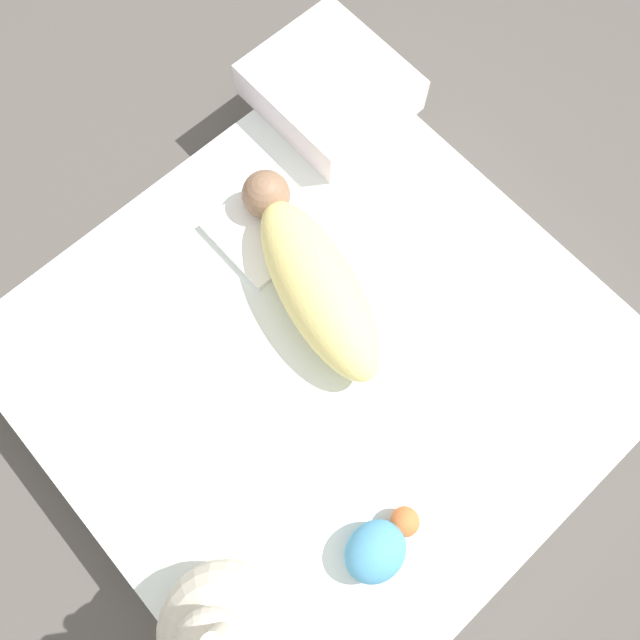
{
  "coord_description": "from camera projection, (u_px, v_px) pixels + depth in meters",
  "views": [
    {
      "loc": [
        -0.22,
        -0.23,
        1.4
      ],
      "look_at": [
        0.04,
        0.05,
        0.21
      ],
      "focal_mm": 35.0,
      "sensor_mm": 36.0,
      "label": 1
    }
  ],
  "objects": [
    {
      "name": "bed_mattress",
      "position": [
        321.0,
        365.0,
        1.36
      ],
      "size": [
        1.11,
        1.1,
        0.16
      ],
      "color": "white",
      "rests_on": "ground_plane"
    },
    {
      "name": "pillow",
      "position": [
        330.0,
        88.0,
        1.42
      ],
      "size": [
        0.3,
        0.33,
        0.09
      ],
      "color": "white",
      "rests_on": "bed_mattress"
    },
    {
      "name": "ground_plane",
      "position": [
        321.0,
        373.0,
        1.43
      ],
      "size": [
        12.0,
        12.0,
        0.0
      ],
      "primitive_type": "plane",
      "color": "#514C47"
    },
    {
      "name": "bunny_plush",
      "position": [
        222.0,
        630.0,
        1.01
      ],
      "size": [
        0.22,
        0.22,
        0.36
      ],
      "color": "beige",
      "rests_on": "bed_mattress"
    },
    {
      "name": "turtle_plush",
      "position": [
        379.0,
        548.0,
        1.13
      ],
      "size": [
        0.16,
        0.1,
        0.09
      ],
      "color": "#4C99C6",
      "rests_on": "bed_mattress"
    },
    {
      "name": "swaddled_baby",
      "position": [
        312.0,
        277.0,
        1.26
      ],
      "size": [
        0.26,
        0.51,
        0.14
      ],
      "rotation": [
        0.0,
        0.0,
        1.31
      ],
      "color": "#EFDB7F",
      "rests_on": "bed_mattress"
    },
    {
      "name": "burp_cloth",
      "position": [
        264.0,
        229.0,
        1.36
      ],
      "size": [
        0.2,
        0.2,
        0.02
      ],
      "color": "white",
      "rests_on": "bed_mattress"
    }
  ]
}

